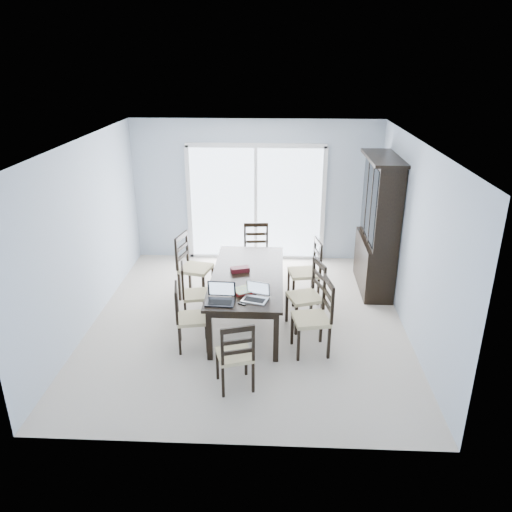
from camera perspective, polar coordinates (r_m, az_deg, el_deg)
The scene contains 24 objects.
floor at distance 7.39m, azimuth -0.95°, elevation -7.44°, with size 5.00×5.00×0.00m, color beige.
ceiling at distance 6.51m, azimuth -1.09°, elevation 12.89°, with size 5.00×5.00×0.00m, color white.
back_wall at distance 9.22m, azimuth -0.02°, elevation 7.40°, with size 4.50×0.02×2.60m, color #ADBCCE.
wall_left at distance 7.33m, azimuth -18.86°, elevation 2.25°, with size 0.02×5.00×2.60m, color #ADBCCE.
wall_right at distance 7.07m, azimuth 17.52°, elevation 1.69°, with size 0.02×5.00×2.60m, color #ADBCCE.
balcony at distance 10.59m, azimuth 0.24°, elevation 1.70°, with size 4.50×2.00×0.10m, color gray.
railing at distance 11.35m, azimuth 0.46°, elevation 6.30°, with size 4.50×0.06×1.10m, color #99999E.
dining_table at distance 7.08m, azimuth -0.98°, elevation -2.69°, with size 1.00×2.20×0.75m.
china_hutch at distance 8.24m, azimuth 13.78°, elevation 3.28°, with size 0.50×1.38×2.20m.
sliding_door at distance 9.26m, azimuth -0.03°, elevation 6.09°, with size 2.52×0.05×2.18m.
chair_left_near at distance 6.58m, azimuth -8.12°, elevation -6.16°, with size 0.47×0.46×1.04m.
chair_left_mid at distance 7.21m, azimuth -7.55°, elevation -3.57°, with size 0.46×0.45×1.02m.
chair_left_far at distance 7.93m, azimuth -7.63°, elevation -0.37°, with size 0.56×0.55×1.20m.
chair_right_near at distance 6.46m, azimuth 7.20°, elevation -6.02°, with size 0.52×0.51×1.17m.
chair_right_mid at distance 7.05m, azimuth 6.33°, elevation -3.61°, with size 0.55×0.54×1.13m.
chair_right_far at distance 7.79m, azimuth 6.21°, elevation -0.94°, with size 0.51×0.50×1.15m.
chair_end_near at distance 5.72m, azimuth -2.30°, elevation -10.65°, with size 0.49×0.50×1.03m.
chair_end_far at distance 8.53m, azimuth 0.03°, elevation 1.17°, with size 0.46×0.47×1.12m.
laptop_dark at distance 6.25m, azimuth -4.14°, elevation -4.91°, with size 0.37×0.26×0.25m.
laptop_silver at distance 6.30m, azimuth -0.14°, elevation -4.68°, with size 0.37×0.30×0.22m.
book_stack at distance 6.53m, azimuth -1.32°, elevation -3.96°, with size 0.37×0.34×0.05m.
cell_phone at distance 6.23m, azimuth -1.59°, elevation -5.49°, with size 0.10×0.05×0.01m, color black.
game_box at distance 7.13m, azimuth -1.85°, elevation -1.55°, with size 0.26×0.13×0.07m, color #4E0F1D.
hot_tub at distance 10.59m, azimuth -2.65°, elevation 4.53°, with size 2.04×1.90×0.89m.
Camera 1 is at (0.42, -6.41, 3.64)m, focal length 35.00 mm.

